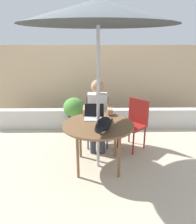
# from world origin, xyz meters

# --- Properties ---
(ground_plane) EXTENTS (14.00, 14.00, 0.00)m
(ground_plane) POSITION_xyz_m (0.00, 0.00, 0.00)
(ground_plane) COLOR #BCAD93
(fence_back) EXTENTS (5.16, 0.08, 1.76)m
(fence_back) POSITION_xyz_m (0.00, 2.27, 0.88)
(fence_back) COLOR tan
(fence_back) RESTS_ON ground
(planter_wall_low) EXTENTS (4.65, 0.20, 0.43)m
(planter_wall_low) POSITION_xyz_m (0.00, 1.56, 0.21)
(planter_wall_low) COLOR beige
(planter_wall_low) RESTS_ON ground
(patio_table) EXTENTS (1.04, 1.04, 0.70)m
(patio_table) POSITION_xyz_m (0.00, 0.00, 0.65)
(patio_table) COLOR brown
(patio_table) RESTS_ON ground
(patio_umbrella) EXTENTS (2.00, 2.00, 2.34)m
(patio_umbrella) POSITION_xyz_m (0.00, 0.00, 2.19)
(patio_umbrella) COLOR #B7B7BC
(patio_umbrella) RESTS_ON ground
(chair_occupied) EXTENTS (0.40, 0.40, 0.88)m
(chair_occupied) POSITION_xyz_m (0.00, 0.80, 0.52)
(chair_occupied) COLOR #33383F
(chair_occupied) RESTS_ON ground
(chair_empty) EXTENTS (0.57, 0.57, 0.88)m
(chair_empty) POSITION_xyz_m (0.66, 0.64, 0.52)
(chair_empty) COLOR maroon
(chair_empty) RESTS_ON ground
(person_seated) EXTENTS (0.48, 0.48, 1.22)m
(person_seated) POSITION_xyz_m (0.00, 0.65, 0.69)
(person_seated) COLOR white
(person_seated) RESTS_ON ground
(laptop) EXTENTS (0.31, 0.26, 0.21)m
(laptop) POSITION_xyz_m (-0.06, 0.25, 0.77)
(laptop) COLOR silver
(laptop) RESTS_ON patio_table
(cat) EXTENTS (0.31, 0.62, 0.17)m
(cat) POSITION_xyz_m (0.06, -0.26, 0.79)
(cat) COLOR black
(cat) RESTS_ON patio_table
(potted_plant_near_fence) EXTENTS (0.45, 0.45, 0.73)m
(potted_plant_near_fence) POSITION_xyz_m (-0.48, 1.41, 0.41)
(potted_plant_near_fence) COLOR #595654
(potted_plant_near_fence) RESTS_ON ground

